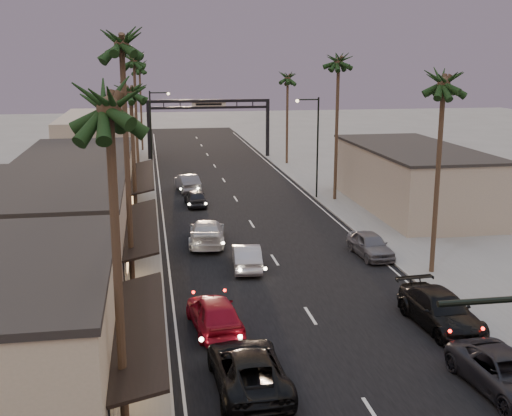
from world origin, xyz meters
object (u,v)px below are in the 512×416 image
object	(u,v)px
palm_rc	(288,74)
oncoming_red	(215,313)
palm_ra	(444,75)
curbside_near	(507,374)
oncoming_silver	(247,256)
streetlight_left	(154,127)
oncoming_pickup	(248,369)
palm_lc	(130,86)
palm_lb	(121,35)
palm_rb	(339,57)
arch	(209,114)
palm_far	(139,64)
streetlight_right	(315,139)
palm_ld	(134,57)
palm_la	(108,93)

from	to	relation	value
palm_rc	oncoming_red	world-z (taller)	palm_rc
palm_ra	curbside_near	distance (m)	17.41
oncoming_silver	curbside_near	xyz separation A→B (m)	(7.47, -16.10, 0.00)
oncoming_red	oncoming_silver	size ratio (longest dim) A/B	1.11
palm_ra	streetlight_left	bearing A→B (deg)	114.54
oncoming_pickup	palm_lc	bearing A→B (deg)	-80.76
oncoming_red	palm_lb	bearing A→B (deg)	-52.50
palm_lc	palm_rc	distance (m)	32.86
curbside_near	palm_rb	bearing A→B (deg)	79.62
arch	palm_far	size ratio (longest dim) A/B	1.15
palm_lb	oncoming_red	xyz separation A→B (m)	(3.78, -3.93, -12.53)
oncoming_pickup	curbside_near	bearing A→B (deg)	166.83
palm_ra	curbside_near	size ratio (longest dim) A/B	2.44
streetlight_right	palm_rb	size ratio (longest dim) A/B	0.63
palm_lb	arch	bearing A→B (deg)	79.84
palm_ld	palm_far	world-z (taller)	palm_ld
streetlight_left	curbside_near	world-z (taller)	streetlight_left
palm_lb	curbside_near	world-z (taller)	palm_lb
palm_lb	palm_rb	size ratio (longest dim) A/B	1.07
palm_rb	palm_rc	world-z (taller)	palm_rb
streetlight_right	palm_lc	distance (m)	18.66
arch	curbside_near	xyz separation A→B (m)	(5.49, -59.39, -4.78)
palm_la	arch	bearing A→B (deg)	81.97
oncoming_pickup	streetlight_right	bearing A→B (deg)	-110.40
curbside_near	oncoming_silver	bearing A→B (deg)	109.83
palm_la	palm_lb	world-z (taller)	palm_lb
oncoming_red	palm_far	bearing A→B (deg)	-93.08
arch	palm_ld	bearing A→B (deg)	-119.83
streetlight_right	palm_rc	world-z (taller)	palm_rc
palm_lb	palm_ra	size ratio (longest dim) A/B	1.15
palm_lc	oncoming_silver	bearing A→B (deg)	-54.51
palm_lc	oncoming_red	world-z (taller)	palm_lc
streetlight_right	oncoming_silver	size ratio (longest dim) A/B	1.98
palm_lb	palm_ld	bearing A→B (deg)	90.00
palm_rc	oncoming_silver	distance (m)	39.96
palm_rb	curbside_near	world-z (taller)	palm_rb
streetlight_left	palm_lb	distance (m)	36.93
streetlight_right	palm_la	xyz separation A→B (m)	(-15.52, -36.00, 6.11)
palm_la	curbside_near	bearing A→B (deg)	6.53
palm_la	oncoming_pickup	distance (m)	12.09
palm_lb	oncoming_silver	world-z (taller)	palm_lb
palm_far	oncoming_red	world-z (taller)	palm_far
palm_ra	palm_far	bearing A→B (deg)	107.38
palm_ld	palm_rb	distance (m)	20.42
streetlight_left	palm_far	size ratio (longest dim) A/B	0.68
palm_la	palm_ld	size ratio (longest dim) A/B	0.93
palm_lc	oncoming_pickup	xyz separation A→B (m)	(4.50, -23.43, -9.67)
palm_ra	curbside_near	world-z (taller)	palm_ra
palm_ra	oncoming_red	distance (m)	18.09
arch	palm_lb	bearing A→B (deg)	-100.16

